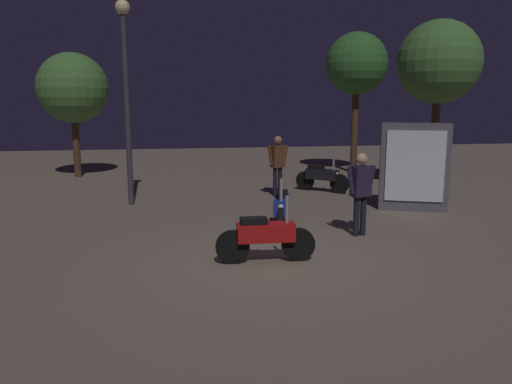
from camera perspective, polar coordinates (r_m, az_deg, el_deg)
The scene contains 11 objects.
ground_plane at distance 8.46m, azimuth 2.37°, elevation -7.91°, with size 40.00×40.00×0.00m, color #756656.
motorcycle_red_foreground at distance 8.34m, azimuth 1.08°, elevation -5.03°, with size 1.66×0.32×1.11m.
motorcycle_blue_parked_left at distance 10.49m, azimuth 2.89°, elevation -1.81°, with size 0.52×1.64×1.11m.
motorcycle_black_parked_right at distance 14.81m, azimuth 7.44°, elevation 1.72°, with size 1.31×1.18×1.11m.
person_rider_beside at distance 10.05m, azimuth 11.75°, elevation 0.55°, with size 0.66×0.33×1.64m.
person_bystander_far at distance 13.99m, azimuth 2.47°, elevation 3.58°, with size 0.65×0.35×1.67m.
streetlamp_near at distance 13.08m, azimuth -14.49°, elevation 12.39°, with size 0.36×0.36×5.01m.
tree_left_bg at distance 16.01m, azimuth 19.95°, elevation 13.54°, with size 2.41×2.41×4.93m.
tree_center_bg at distance 18.78m, azimuth 11.30°, elevation 13.92°, with size 2.19×2.19×5.00m.
tree_right_bg at distance 18.45m, azimuth -19.99°, elevation 10.93°, with size 2.36×2.36×4.21m.
kiosk_billboard at distance 12.78m, azimuth 17.39°, elevation 2.73°, with size 1.67×1.04×2.10m.
Camera 1 is at (-1.63, -7.86, 2.66)m, focal length 35.44 mm.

